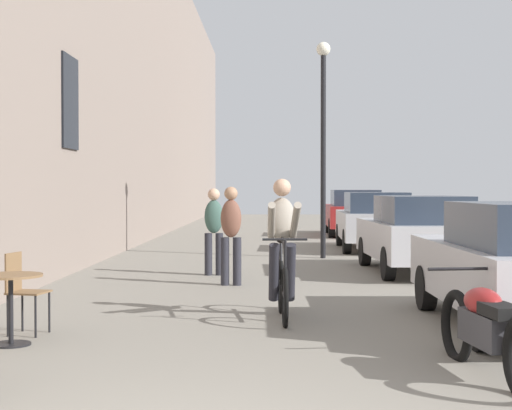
% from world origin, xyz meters
% --- Properties ---
extents(building_facade_left, '(0.54, 68.00, 10.32)m').
position_xyz_m(building_facade_left, '(-3.45, 14.00, 5.16)').
color(building_facade_left, gray).
rests_on(building_facade_left, ground_plane).
extents(cafe_table_mid, '(0.64, 0.64, 0.72)m').
position_xyz_m(cafe_table_mid, '(-2.14, 3.64, 0.52)').
color(cafe_table_mid, black).
rests_on(cafe_table_mid, ground_plane).
extents(cafe_chair_mid_toward_wall, '(0.44, 0.44, 0.89)m').
position_xyz_m(cafe_chair_mid_toward_wall, '(-2.22, 4.25, 0.52)').
color(cafe_chair_mid_toward_wall, black).
rests_on(cafe_chair_mid_toward_wall, ground_plane).
extents(cyclist_on_bicycle, '(0.52, 1.76, 1.74)m').
position_xyz_m(cyclist_on_bicycle, '(0.63, 5.45, 0.81)').
color(cyclist_on_bicycle, black).
rests_on(cyclist_on_bicycle, ground_plane).
extents(pedestrian_near, '(0.35, 0.26, 1.62)m').
position_xyz_m(pedestrian_near, '(-0.17, 8.69, 0.91)').
color(pedestrian_near, '#26262D').
rests_on(pedestrian_near, ground_plane).
extents(pedestrian_mid, '(0.36, 0.27, 1.59)m').
position_xyz_m(pedestrian_mid, '(-0.56, 10.20, 0.89)').
color(pedestrian_mid, '#26262D').
rests_on(pedestrian_mid, ground_plane).
extents(street_lamp, '(0.32, 0.32, 4.90)m').
position_xyz_m(street_lamp, '(1.67, 13.83, 3.11)').
color(street_lamp, black).
rests_on(street_lamp, ground_plane).
extents(parked_car_second, '(1.84, 4.13, 1.45)m').
position_xyz_m(parked_car_second, '(3.23, 10.67, 0.75)').
color(parked_car_second, '#B7B7BC').
rests_on(parked_car_second, ground_plane).
extents(parked_car_third, '(1.85, 4.22, 1.49)m').
position_xyz_m(parked_car_third, '(3.13, 16.23, 0.77)').
color(parked_car_third, '#B7B7BC').
rests_on(parked_car_third, ground_plane).
extents(parked_car_fourth, '(1.90, 4.35, 1.53)m').
position_xyz_m(parked_car_fourth, '(3.26, 22.57, 0.79)').
color(parked_car_fourth, maroon).
rests_on(parked_car_fourth, ground_plane).
extents(parked_motorcycle, '(0.62, 2.14, 0.92)m').
position_xyz_m(parked_motorcycle, '(2.33, 2.36, 0.40)').
color(parked_motorcycle, black).
rests_on(parked_motorcycle, ground_plane).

